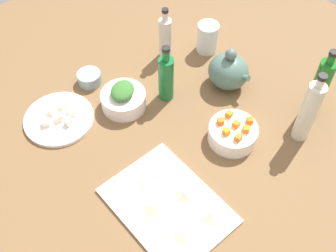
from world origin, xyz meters
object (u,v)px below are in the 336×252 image
at_px(bottle_3, 166,77).
at_px(drinking_glass_0, 207,38).
at_px(cutting_board, 168,205).
at_px(plate_tofu, 59,119).
at_px(bottle_2, 320,87).
at_px(bowl_carrots, 233,134).
at_px(bowl_greens, 124,100).
at_px(bottle_0, 165,37).
at_px(bowl_small_side, 89,78).
at_px(teapot, 229,71).
at_px(bottle_1, 309,111).

distance_m(bottle_3, drinking_glass_0, 0.27).
height_order(cutting_board, plate_tofu, plate_tofu).
distance_m(plate_tofu, drinking_glass_0, 0.59).
bearing_deg(plate_tofu, bottle_2, 48.54).
bearing_deg(bottle_3, bowl_carrots, 4.34).
relative_size(bottle_3, drinking_glass_0, 1.92).
bearing_deg(bowl_carrots, drinking_glass_0, 143.42).
relative_size(bowl_greens, bottle_3, 0.69).
distance_m(bottle_0, bottle_3, 0.20).
height_order(bowl_small_side, bottle_0, bottle_0).
bearing_deg(bowl_greens, bottle_0, 106.74).
bearing_deg(cutting_board, bottle_2, 82.40).
bearing_deg(bottle_0, bowl_greens, -73.26).
xyz_separation_m(plate_tofu, bottle_0, (0.02, 0.45, 0.08)).
height_order(plate_tofu, bottle_3, bottle_3).
xyz_separation_m(teapot, bottle_2, (0.27, 0.10, 0.05)).
distance_m(bottle_1, bottle_2, 0.11).
bearing_deg(bottle_3, plate_tofu, -117.21).
bearing_deg(cutting_board, bottle_0, 136.67).
bearing_deg(bottle_1, bottle_0, -175.12).
relative_size(plate_tofu, bottle_3, 1.04).
bearing_deg(bowl_greens, plate_tofu, -117.53).
xyz_separation_m(cutting_board, bowl_carrots, (-0.03, 0.30, 0.02)).
height_order(bowl_greens, bowl_carrots, same).
xyz_separation_m(bowl_greens, drinking_glass_0, (0.00, 0.39, 0.03)).
xyz_separation_m(bottle_1, drinking_glass_0, (-0.47, 0.08, -0.06)).
xyz_separation_m(bottle_0, bottle_3, (0.14, -0.13, 0.00)).
distance_m(bowl_carrots, bottle_1, 0.23).
bearing_deg(bottle_1, bottle_3, -155.77).
bearing_deg(bowl_greens, cutting_board, -22.82).
height_order(bottle_1, bottle_2, bottle_1).
distance_m(bowl_carrots, bottle_0, 0.43).
distance_m(cutting_board, teapot, 0.51).
bearing_deg(bowl_small_side, bowl_carrots, 18.25).
bearing_deg(bottle_2, bowl_greens, -136.30).
bearing_deg(bottle_0, bottle_1, 4.88).
bearing_deg(bottle_2, bowl_carrots, -111.05).
xyz_separation_m(cutting_board, teapot, (-0.19, 0.46, 0.06)).
distance_m(teapot, bottle_0, 0.25).
height_order(bowl_carrots, teapot, teapot).
relative_size(bowl_greens, teapot, 0.95).
bearing_deg(bottle_3, bottle_2, 37.84).
distance_m(bowl_small_side, bottle_3, 0.28).
bearing_deg(drinking_glass_0, plate_tofu, -99.73).
distance_m(bottle_0, bottle_1, 0.55).
bearing_deg(bottle_2, drinking_glass_0, -177.01).
xyz_separation_m(bowl_carrots, bottle_2, (0.10, 0.27, 0.08)).
bearing_deg(drinking_glass_0, bowl_greens, -90.28).
height_order(bottle_3, drinking_glass_0, bottle_3).
height_order(bowl_greens, drinking_glass_0, drinking_glass_0).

